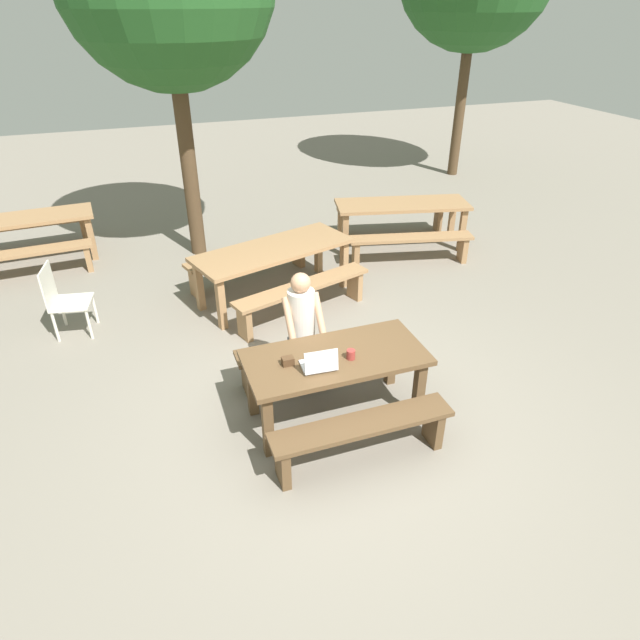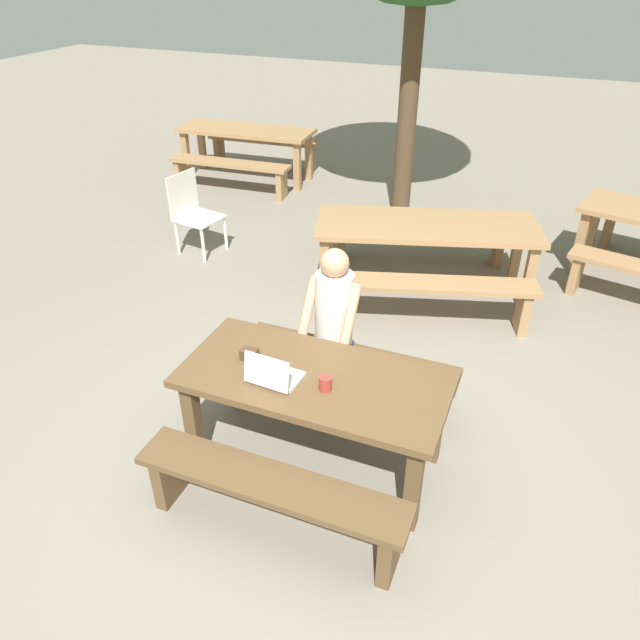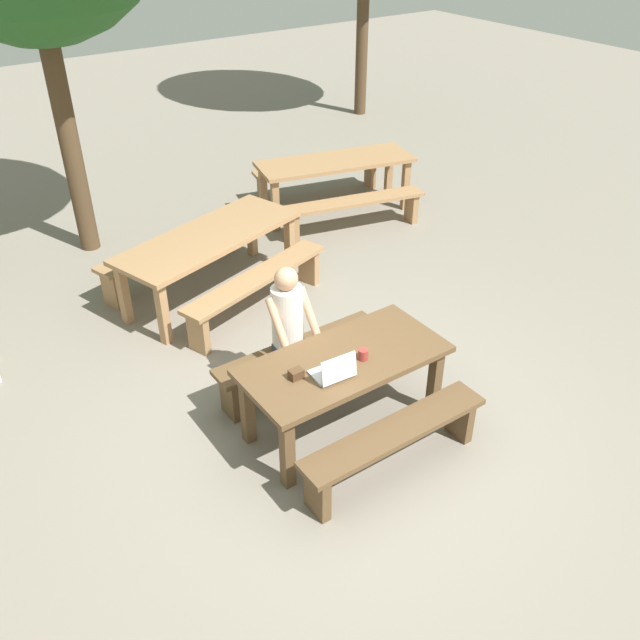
{
  "view_description": "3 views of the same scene",
  "coord_description": "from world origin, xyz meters",
  "px_view_note": "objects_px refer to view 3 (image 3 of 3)",
  "views": [
    {
      "loc": [
        -1.52,
        -3.86,
        3.55
      ],
      "look_at": [
        -0.06,
        0.25,
        0.96
      ],
      "focal_mm": 30.6,
      "sensor_mm": 36.0,
      "label": 1
    },
    {
      "loc": [
        1.14,
        -2.72,
        3.0
      ],
      "look_at": [
        -0.06,
        0.25,
        0.96
      ],
      "focal_mm": 33.49,
      "sensor_mm": 36.0,
      "label": 2
    },
    {
      "loc": [
        -2.65,
        -3.46,
        3.94
      ],
      "look_at": [
        -0.06,
        0.25,
        0.96
      ],
      "focal_mm": 38.19,
      "sensor_mm": 36.0,
      "label": 3
    }
  ],
  "objects_px": {
    "picnic_table_mid": "(210,243)",
    "coffee_mug": "(363,354)",
    "small_pouch": "(296,374)",
    "person_seated": "(290,325)",
    "picnic_table_front": "(344,369)",
    "laptop": "(334,371)",
    "picnic_table_rear": "(335,168)"
  },
  "relations": [
    {
      "from": "small_pouch",
      "to": "person_seated",
      "type": "height_order",
      "value": "person_seated"
    },
    {
      "from": "picnic_table_front",
      "to": "laptop",
      "type": "distance_m",
      "value": 0.31
    },
    {
      "from": "picnic_table_front",
      "to": "person_seated",
      "type": "bearing_deg",
      "value": 100.95
    },
    {
      "from": "laptop",
      "to": "coffee_mug",
      "type": "height_order",
      "value": "laptop"
    },
    {
      "from": "picnic_table_front",
      "to": "small_pouch",
      "type": "relative_size",
      "value": 15.92
    },
    {
      "from": "picnic_table_mid",
      "to": "coffee_mug",
      "type": "bearing_deg",
      "value": -107.01
    },
    {
      "from": "small_pouch",
      "to": "person_seated",
      "type": "distance_m",
      "value": 0.7
    },
    {
      "from": "picnic_table_front",
      "to": "picnic_table_mid",
      "type": "height_order",
      "value": "picnic_table_mid"
    },
    {
      "from": "coffee_mug",
      "to": "picnic_table_rear",
      "type": "bearing_deg",
      "value": 56.91
    },
    {
      "from": "coffee_mug",
      "to": "person_seated",
      "type": "distance_m",
      "value": 0.75
    },
    {
      "from": "picnic_table_mid",
      "to": "picnic_table_rear",
      "type": "relative_size",
      "value": 1.03
    },
    {
      "from": "picnic_table_front",
      "to": "picnic_table_mid",
      "type": "xyz_separation_m",
      "value": [
        0.11,
        2.56,
        0.03
      ]
    },
    {
      "from": "person_seated",
      "to": "picnic_table_mid",
      "type": "distance_m",
      "value": 1.96
    },
    {
      "from": "picnic_table_front",
      "to": "small_pouch",
      "type": "height_order",
      "value": "small_pouch"
    },
    {
      "from": "picnic_table_rear",
      "to": "laptop",
      "type": "bearing_deg",
      "value": -112.86
    },
    {
      "from": "person_seated",
      "to": "picnic_table_mid",
      "type": "xyz_separation_m",
      "value": [
        0.23,
        1.95,
        -0.1
      ]
    },
    {
      "from": "picnic_table_rear",
      "to": "person_seated",
      "type": "bearing_deg",
      "value": -118.29
    },
    {
      "from": "person_seated",
      "to": "picnic_table_mid",
      "type": "relative_size",
      "value": 0.56
    },
    {
      "from": "laptop",
      "to": "small_pouch",
      "type": "relative_size",
      "value": 3.01
    },
    {
      "from": "picnic_table_front",
      "to": "picnic_table_mid",
      "type": "bearing_deg",
      "value": 87.6
    },
    {
      "from": "picnic_table_front",
      "to": "picnic_table_mid",
      "type": "distance_m",
      "value": 2.56
    },
    {
      "from": "laptop",
      "to": "picnic_table_front",
      "type": "bearing_deg",
      "value": -141.16
    },
    {
      "from": "small_pouch",
      "to": "coffee_mug",
      "type": "distance_m",
      "value": 0.58
    },
    {
      "from": "small_pouch",
      "to": "coffee_mug",
      "type": "xyz_separation_m",
      "value": [
        0.57,
        -0.1,
        0.01
      ]
    },
    {
      "from": "coffee_mug",
      "to": "picnic_table_rear",
      "type": "relative_size",
      "value": 0.04
    },
    {
      "from": "person_seated",
      "to": "picnic_table_rear",
      "type": "distance_m",
      "value": 3.95
    },
    {
      "from": "picnic_table_front",
      "to": "laptop",
      "type": "relative_size",
      "value": 5.3
    },
    {
      "from": "laptop",
      "to": "coffee_mug",
      "type": "xyz_separation_m",
      "value": [
        0.32,
        0.05,
        -0.01
      ]
    },
    {
      "from": "laptop",
      "to": "picnic_table_rear",
      "type": "height_order",
      "value": "laptop"
    },
    {
      "from": "person_seated",
      "to": "small_pouch",
      "type": "bearing_deg",
      "value": -118.94
    },
    {
      "from": "picnic_table_mid",
      "to": "picnic_table_rear",
      "type": "bearing_deg",
      "value": 5.79
    },
    {
      "from": "picnic_table_mid",
      "to": "person_seated",
      "type": "bearing_deg",
      "value": -113.75
    }
  ]
}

